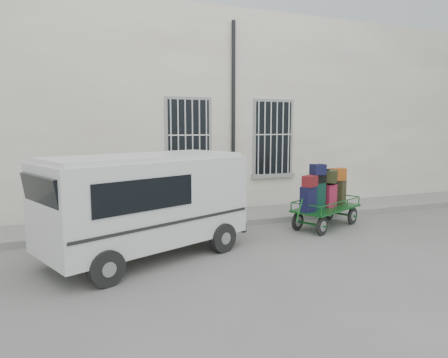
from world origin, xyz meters
name	(u,v)px	position (x,y,z in m)	size (l,w,h in m)	color
ground	(244,242)	(0.00, 0.00, 0.00)	(80.00, 80.00, 0.00)	#60615C
building	(179,115)	(0.00, 5.50, 3.00)	(24.00, 5.15, 6.00)	beige
sidewalk	(211,219)	(0.00, 2.20, 0.07)	(24.00, 1.70, 0.15)	slate
luggage_cart	(325,195)	(2.53, 0.52, 0.86)	(2.36, 1.68, 1.67)	black
van	(145,199)	(-2.22, -0.21, 1.17)	(4.37, 3.11, 2.05)	silver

